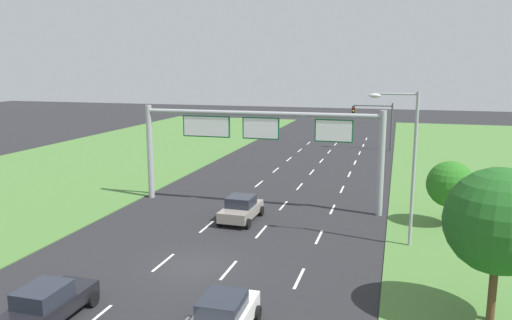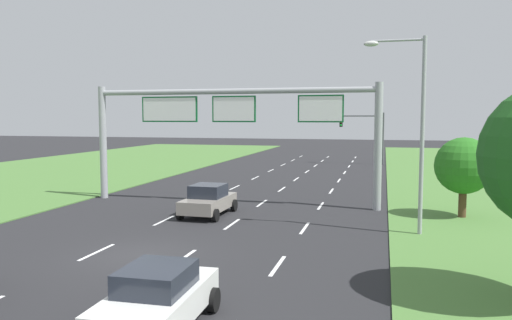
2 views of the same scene
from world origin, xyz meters
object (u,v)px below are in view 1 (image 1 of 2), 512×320
(roadside_tree_near, at_px, (499,221))
(roadside_tree_mid, at_px, (450,184))
(sign_gantry, at_px, (258,137))
(street_lamp, at_px, (407,156))
(traffic_light_mast, at_px, (375,117))
(car_lead_silver, at_px, (241,209))
(car_mid_lane, at_px, (223,317))
(car_near_red, at_px, (46,305))

(roadside_tree_near, xyz_separation_m, roadside_tree_mid, (-0.56, 12.17, -1.40))
(sign_gantry, distance_m, street_lamp, 11.37)
(sign_gantry, bearing_deg, traffic_light_mast, 76.37)
(car_lead_silver, height_order, sign_gantry, sign_gantry)
(car_mid_lane, bearing_deg, roadside_tree_mid, 59.34)
(car_near_red, height_order, car_mid_lane, car_mid_lane)
(car_near_red, bearing_deg, traffic_light_mast, 77.61)
(car_lead_silver, relative_size, sign_gantry, 0.23)
(car_near_red, relative_size, car_mid_lane, 1.12)
(car_mid_lane, distance_m, roadside_tree_near, 10.90)
(car_mid_lane, relative_size, roadside_tree_mid, 0.97)
(traffic_light_mast, xyz_separation_m, roadside_tree_near, (6.50, -40.89, 0.20))
(roadside_tree_mid, bearing_deg, car_mid_lane, -119.36)
(car_lead_silver, distance_m, traffic_light_mast, 32.06)
(car_mid_lane, xyz_separation_m, roadside_tree_mid, (9.07, 16.11, 1.87))
(car_near_red, relative_size, street_lamp, 0.52)
(car_lead_silver, height_order, roadside_tree_mid, roadside_tree_mid)
(car_lead_silver, height_order, street_lamp, street_lamp)
(traffic_light_mast, height_order, street_lamp, street_lamp)
(car_lead_silver, bearing_deg, roadside_tree_mid, 12.41)
(car_lead_silver, distance_m, roadside_tree_near, 16.75)
(car_mid_lane, bearing_deg, roadside_tree_near, 20.97)
(traffic_light_mast, relative_size, street_lamp, 0.66)
(car_lead_silver, bearing_deg, car_mid_lane, -73.69)
(car_near_red, bearing_deg, roadside_tree_mid, 46.90)
(car_lead_silver, xyz_separation_m, roadside_tree_mid, (12.70, 2.48, 1.86))
(car_lead_silver, height_order, car_mid_lane, car_lead_silver)
(car_mid_lane, bearing_deg, traffic_light_mast, 84.71)
(street_lamp, bearing_deg, traffic_light_mast, 95.57)
(car_lead_silver, bearing_deg, roadside_tree_near, -34.79)
(car_near_red, height_order, traffic_light_mast, traffic_light_mast)
(street_lamp, xyz_separation_m, roadside_tree_near, (3.27, -7.80, -1.01))
(car_mid_lane, relative_size, traffic_light_mast, 0.71)
(sign_gantry, bearing_deg, car_near_red, -100.24)
(car_lead_silver, xyz_separation_m, roadside_tree_near, (13.26, -9.70, 3.27))
(car_near_red, height_order, sign_gantry, sign_gantry)
(street_lamp, bearing_deg, sign_gantry, 150.52)
(car_near_red, distance_m, sign_gantry, 19.04)
(traffic_light_mast, bearing_deg, car_near_red, -102.29)
(street_lamp, bearing_deg, roadside_tree_near, -67.24)
(traffic_light_mast, distance_m, roadside_tree_mid, 29.35)
(sign_gantry, bearing_deg, roadside_tree_near, -45.48)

